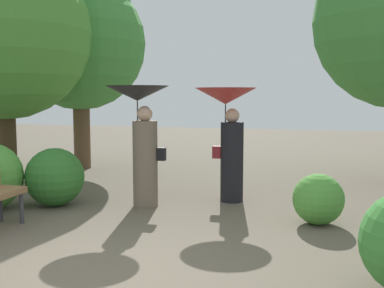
{
  "coord_description": "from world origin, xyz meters",
  "views": [
    {
      "loc": [
        2.03,
        -3.78,
        1.74
      ],
      "look_at": [
        0.0,
        3.34,
        0.95
      ],
      "focal_mm": 43.17,
      "sensor_mm": 36.0,
      "label": 1
    }
  ],
  "objects_px": {
    "person_right": "(228,123)",
    "person_left": "(141,126)",
    "tree_near_left": "(1,18)",
    "tree_mid_left": "(79,33)"
  },
  "relations": [
    {
      "from": "tree_near_left",
      "to": "tree_mid_left",
      "type": "relative_size",
      "value": 1.04
    },
    {
      "from": "person_left",
      "to": "person_right",
      "type": "relative_size",
      "value": 1.01
    },
    {
      "from": "person_right",
      "to": "tree_mid_left",
      "type": "height_order",
      "value": "tree_mid_left"
    },
    {
      "from": "tree_near_left",
      "to": "tree_mid_left",
      "type": "distance_m",
      "value": 2.1
    },
    {
      "from": "person_left",
      "to": "tree_mid_left",
      "type": "relative_size",
      "value": 0.38
    },
    {
      "from": "person_left",
      "to": "tree_mid_left",
      "type": "distance_m",
      "value": 4.68
    },
    {
      "from": "person_left",
      "to": "person_right",
      "type": "distance_m",
      "value": 1.42
    },
    {
      "from": "person_left",
      "to": "tree_near_left",
      "type": "bearing_deg",
      "value": 64.39
    },
    {
      "from": "person_right",
      "to": "tree_near_left",
      "type": "distance_m",
      "value": 5.01
    },
    {
      "from": "person_right",
      "to": "person_left",
      "type": "bearing_deg",
      "value": 114.26
    }
  ]
}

